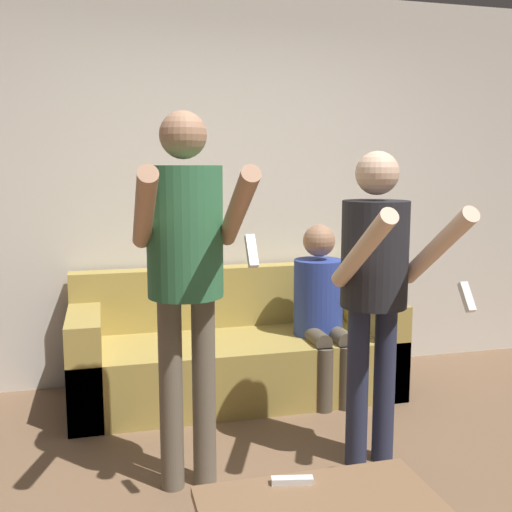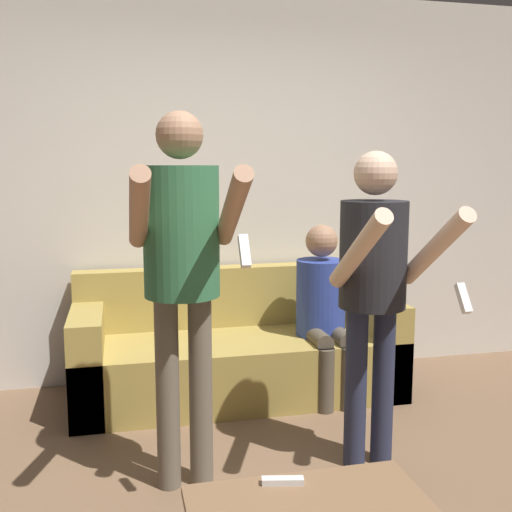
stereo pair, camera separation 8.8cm
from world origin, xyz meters
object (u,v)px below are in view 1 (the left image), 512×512
(couch, at_px, (235,353))
(person_standing_right, at_px, (376,274))
(remote_far, at_px, (292,481))
(person_seated, at_px, (321,304))
(person_standing_left, at_px, (186,257))

(couch, height_order, person_standing_right, person_standing_right)
(couch, xyz_separation_m, remote_far, (-0.20, -1.85, 0.11))
(couch, distance_m, remote_far, 1.86)
(person_seated, bearing_deg, person_standing_right, -94.77)
(person_seated, distance_m, remote_far, 1.86)
(person_standing_right, height_order, remote_far, person_standing_right)
(couch, xyz_separation_m, person_standing_right, (0.47, -1.11, 0.70))
(person_standing_left, relative_size, person_seated, 1.54)
(person_standing_left, height_order, remote_far, person_standing_left)
(couch, xyz_separation_m, person_standing_left, (-0.47, -1.11, 0.82))
(person_standing_left, height_order, person_seated, person_standing_left)
(couch, height_order, remote_far, couch)
(person_seated, bearing_deg, couch, 163.67)
(person_standing_right, distance_m, person_seated, 1.02)
(person_standing_right, bearing_deg, person_seated, 85.23)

